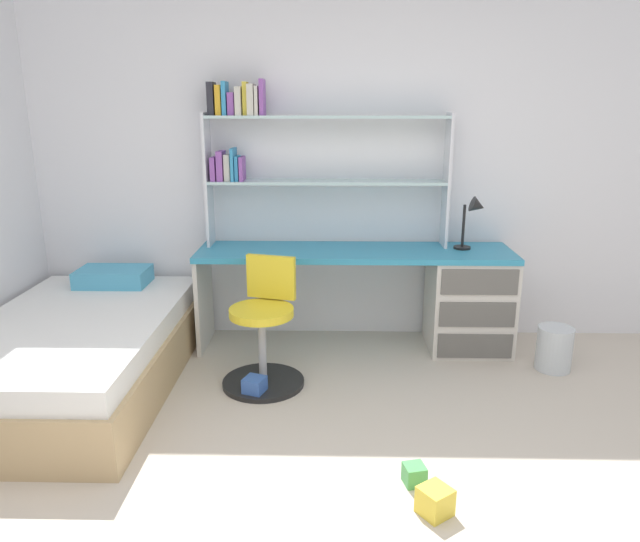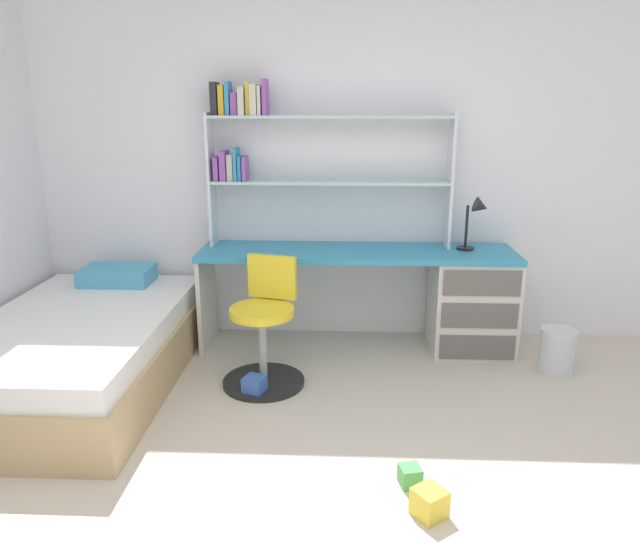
{
  "view_description": "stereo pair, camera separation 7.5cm",
  "coord_description": "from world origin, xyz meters",
  "px_view_note": "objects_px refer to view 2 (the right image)",
  "views": [
    {
      "loc": [
        -0.16,
        -1.87,
        1.71
      ],
      "look_at": [
        -0.23,
        1.46,
        0.77
      ],
      "focal_mm": 32.93,
      "sensor_mm": 36.0,
      "label": 1
    },
    {
      "loc": [
        -0.08,
        -1.87,
        1.71
      ],
      "look_at": [
        -0.23,
        1.46,
        0.77
      ],
      "focal_mm": 32.93,
      "sensor_mm": 36.0,
      "label": 2
    }
  ],
  "objects_px": {
    "bed_platform": "(79,350)",
    "waste_bin": "(557,351)",
    "desk_lamp": "(477,215)",
    "toy_block_yellow_1": "(429,503)",
    "toy_block_green_2": "(410,476)",
    "bookshelf_hutch": "(292,146)",
    "swivel_chair": "(264,335)",
    "toy_block_blue_3": "(255,386)",
    "desk": "(441,294)"
  },
  "relations": [
    {
      "from": "toy_block_green_2",
      "to": "desk",
      "type": "bearing_deg",
      "value": 77.19
    },
    {
      "from": "swivel_chair",
      "to": "waste_bin",
      "type": "bearing_deg",
      "value": 7.2
    },
    {
      "from": "desk",
      "to": "toy_block_blue_3",
      "type": "bearing_deg",
      "value": -147.22
    },
    {
      "from": "swivel_chair",
      "to": "toy_block_green_2",
      "type": "height_order",
      "value": "swivel_chair"
    },
    {
      "from": "bookshelf_hutch",
      "to": "toy_block_yellow_1",
      "type": "xyz_separation_m",
      "value": [
        0.76,
        -2.01,
        -1.38
      ]
    },
    {
      "from": "bed_platform",
      "to": "toy_block_green_2",
      "type": "relative_size",
      "value": 20.27
    },
    {
      "from": "bookshelf_hutch",
      "to": "waste_bin",
      "type": "height_order",
      "value": "bookshelf_hutch"
    },
    {
      "from": "bed_platform",
      "to": "desk",
      "type": "bearing_deg",
      "value": 16.23
    },
    {
      "from": "desk_lamp",
      "to": "toy_block_yellow_1",
      "type": "height_order",
      "value": "desk_lamp"
    },
    {
      "from": "toy_block_green_2",
      "to": "toy_block_yellow_1",
      "type": "bearing_deg",
      "value": -73.87
    },
    {
      "from": "desk",
      "to": "desk_lamp",
      "type": "relative_size",
      "value": 5.81
    },
    {
      "from": "swivel_chair",
      "to": "toy_block_blue_3",
      "type": "xyz_separation_m",
      "value": [
        -0.04,
        -0.19,
        -0.26
      ]
    },
    {
      "from": "bookshelf_hutch",
      "to": "swivel_chair",
      "type": "bearing_deg",
      "value": -98.83
    },
    {
      "from": "bed_platform",
      "to": "waste_bin",
      "type": "bearing_deg",
      "value": 5.92
    },
    {
      "from": "swivel_chair",
      "to": "toy_block_yellow_1",
      "type": "xyz_separation_m",
      "value": [
        0.88,
        -1.24,
        -0.26
      ]
    },
    {
      "from": "bookshelf_hutch",
      "to": "bed_platform",
      "type": "bearing_deg",
      "value": -146.83
    },
    {
      "from": "toy_block_green_2",
      "to": "toy_block_blue_3",
      "type": "distance_m",
      "value": 1.21
    },
    {
      "from": "bookshelf_hutch",
      "to": "bed_platform",
      "type": "xyz_separation_m",
      "value": [
        -1.28,
        -0.84,
        -1.21
      ]
    },
    {
      "from": "bed_platform",
      "to": "toy_block_green_2",
      "type": "bearing_deg",
      "value": -25.71
    },
    {
      "from": "desk_lamp",
      "to": "desk",
      "type": "bearing_deg",
      "value": -175.41
    },
    {
      "from": "toy_block_green_2",
      "to": "waste_bin",
      "type": "bearing_deg",
      "value": 49.23
    },
    {
      "from": "bookshelf_hutch",
      "to": "desk_lamp",
      "type": "bearing_deg",
      "value": -5.96
    },
    {
      "from": "toy_block_yellow_1",
      "to": "toy_block_blue_3",
      "type": "height_order",
      "value": "toy_block_yellow_1"
    },
    {
      "from": "desk",
      "to": "toy_block_green_2",
      "type": "distance_m",
      "value": 1.72
    },
    {
      "from": "swivel_chair",
      "to": "bed_platform",
      "type": "xyz_separation_m",
      "value": [
        -1.17,
        -0.08,
        -0.09
      ]
    },
    {
      "from": "bookshelf_hutch",
      "to": "toy_block_green_2",
      "type": "bearing_deg",
      "value": -68.69
    },
    {
      "from": "bed_platform",
      "to": "waste_bin",
      "type": "relative_size",
      "value": 6.55
    },
    {
      "from": "desk_lamp",
      "to": "swivel_chair",
      "type": "distance_m",
      "value": 1.68
    },
    {
      "from": "bed_platform",
      "to": "waste_bin",
      "type": "distance_m",
      "value": 3.1
    },
    {
      "from": "bed_platform",
      "to": "toy_block_blue_3",
      "type": "relative_size",
      "value": 16.06
    },
    {
      "from": "toy_block_blue_3",
      "to": "desk",
      "type": "bearing_deg",
      "value": 32.78
    },
    {
      "from": "toy_block_green_2",
      "to": "bookshelf_hutch",
      "type": "bearing_deg",
      "value": 111.31
    },
    {
      "from": "bookshelf_hutch",
      "to": "desk_lamp",
      "type": "height_order",
      "value": "bookshelf_hutch"
    },
    {
      "from": "toy_block_yellow_1",
      "to": "toy_block_blue_3",
      "type": "relative_size",
      "value": 1.04
    },
    {
      "from": "swivel_chair",
      "to": "desk",
      "type": "bearing_deg",
      "value": 27.06
    },
    {
      "from": "waste_bin",
      "to": "toy_block_yellow_1",
      "type": "relative_size",
      "value": 2.35
    },
    {
      "from": "desk",
      "to": "toy_block_blue_3",
      "type": "relative_size",
      "value": 18.38
    },
    {
      "from": "swivel_chair",
      "to": "bookshelf_hutch",
      "type": "bearing_deg",
      "value": 81.17
    },
    {
      "from": "desk_lamp",
      "to": "bed_platform",
      "type": "distance_m",
      "value": 2.78
    },
    {
      "from": "bookshelf_hutch",
      "to": "bed_platform",
      "type": "distance_m",
      "value": 1.96
    },
    {
      "from": "swivel_chair",
      "to": "bed_platform",
      "type": "bearing_deg",
      "value": -176.21
    },
    {
      "from": "bookshelf_hutch",
      "to": "swivel_chair",
      "type": "xyz_separation_m",
      "value": [
        -0.12,
        -0.76,
        -1.12
      ]
    },
    {
      "from": "desk",
      "to": "toy_block_yellow_1",
      "type": "height_order",
      "value": "desk"
    },
    {
      "from": "desk_lamp",
      "to": "toy_block_yellow_1",
      "type": "distance_m",
      "value": 2.15
    },
    {
      "from": "bed_platform",
      "to": "toy_block_blue_3",
      "type": "xyz_separation_m",
      "value": [
        1.12,
        -0.11,
        -0.17
      ]
    },
    {
      "from": "waste_bin",
      "to": "toy_block_green_2",
      "type": "xyz_separation_m",
      "value": [
        -1.1,
        -1.28,
        -0.1
      ]
    },
    {
      "from": "desk",
      "to": "bed_platform",
      "type": "bearing_deg",
      "value": -163.77
    },
    {
      "from": "waste_bin",
      "to": "bookshelf_hutch",
      "type": "bearing_deg",
      "value": 163.9
    },
    {
      "from": "desk_lamp",
      "to": "swivel_chair",
      "type": "height_order",
      "value": "desk_lamp"
    },
    {
      "from": "toy_block_green_2",
      "to": "toy_block_blue_3",
      "type": "bearing_deg",
      "value": 135.48
    }
  ]
}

